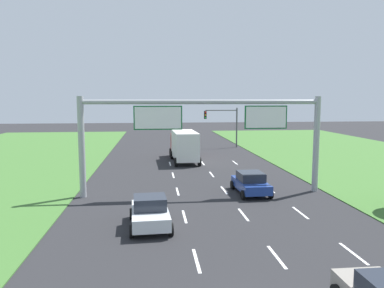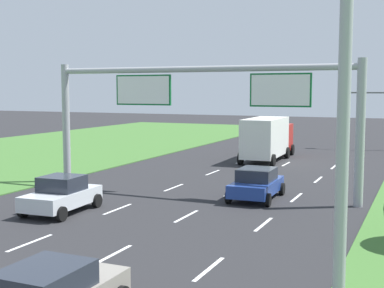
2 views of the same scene
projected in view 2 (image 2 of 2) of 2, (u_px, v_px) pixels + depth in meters
lane_dashes_inner_left at (30, 243)px, 19.34m from camera, size 0.14×50.40×0.01m
lane_dashes_inner_right at (113, 255)px, 17.94m from camera, size 0.14×50.40×0.01m
lane_dashes_slip at (209, 269)px, 16.53m from camera, size 0.14×50.40×0.01m
car_near_red at (257, 183)px, 27.03m from camera, size 2.28×4.18×1.57m
car_lead_silver at (62, 195)px, 24.10m from camera, size 2.35×4.07×1.65m
box_truck at (268, 137)px, 41.89m from camera, size 2.90×8.55×3.34m
sign_gantry at (198, 102)px, 28.18m from camera, size 17.24×0.44×7.00m
traffic_light_mast at (370, 108)px, 49.19m from camera, size 4.76×0.49×5.60m
street_lamp at (315, 122)px, 7.51m from camera, size 2.61×0.32×8.50m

